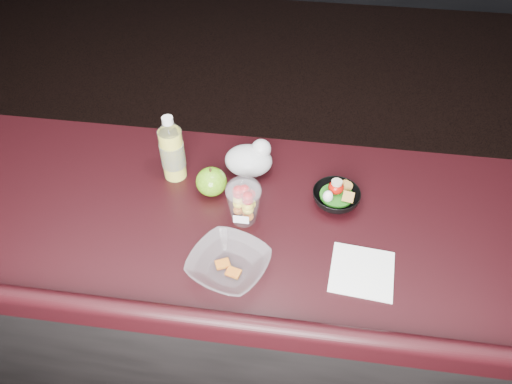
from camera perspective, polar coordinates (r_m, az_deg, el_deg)
counter at (r=1.84m, az=-3.97°, el=-13.05°), size 4.06×0.71×1.02m
lemonade_bottle at (r=1.50m, az=-9.53°, el=4.50°), size 0.07×0.07×0.22m
fruit_cup at (r=1.36m, az=-1.42°, el=-1.03°), size 0.10×0.10×0.14m
green_apple at (r=1.46m, az=-5.12°, el=1.19°), size 0.09×0.09×0.09m
plastic_bag at (r=1.52m, az=-0.67°, el=3.78°), size 0.15×0.12×0.11m
snack_bowl at (r=1.46m, az=9.11°, el=-0.50°), size 0.14×0.14×0.08m
takeout_bowl at (r=1.29m, az=-3.13°, el=-8.27°), size 0.25×0.25×0.05m
paper_napkin at (r=1.33m, az=12.02°, el=-8.88°), size 0.17×0.17×0.00m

